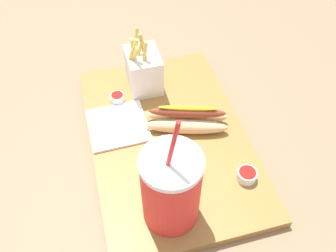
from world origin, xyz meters
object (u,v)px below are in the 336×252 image
fries_basket (144,70)px  ketchup_cup_2 (118,98)px  napkin_stack (118,125)px  ketchup_cup_3 (247,175)px  hot_dog_1 (187,119)px  soda_cup (171,189)px  ketchup_cup_1 (149,175)px

fries_basket → ketchup_cup_2: fries_basket is taller
ketchup_cup_2 → napkin_stack: bearing=-9.9°
fries_basket → ketchup_cup_3: 0.33m
hot_dog_1 → fries_basket: bearing=-158.5°
ketchup_cup_3 → fries_basket: bearing=-156.7°
hot_dog_1 → soda_cup: bearing=-24.8°
ketchup_cup_2 → napkin_stack: ketchup_cup_2 is taller
soda_cup → ketchup_cup_1: (-0.08, -0.02, -0.07)m
ketchup_cup_2 → fries_basket: bearing=118.1°
fries_basket → napkin_stack: fries_basket is taller
ketchup_cup_2 → ketchup_cup_3: bearing=37.0°
hot_dog_1 → napkin_stack: (-0.04, -0.14, -0.02)m
ketchup_cup_3 → ketchup_cup_2: bearing=-143.0°
ketchup_cup_2 → napkin_stack: size_ratio=0.25×
fries_basket → napkin_stack: bearing=-36.8°
hot_dog_1 → napkin_stack: 0.15m
ketchup_cup_1 → soda_cup: bearing=14.0°
soda_cup → ketchup_cup_1: bearing=-166.0°
soda_cup → hot_dog_1: (-0.19, 0.09, -0.06)m
ketchup_cup_2 → ketchup_cup_3: 0.34m
soda_cup → ketchup_cup_2: 0.31m
hot_dog_1 → napkin_stack: bearing=-105.1°
ketchup_cup_1 → ketchup_cup_2: (-0.22, -0.02, 0.00)m
soda_cup → hot_dog_1: soda_cup is taller
soda_cup → ketchup_cup_3: bearing=101.3°
hot_dog_1 → napkin_stack: size_ratio=1.49×
hot_dog_1 → ketchup_cup_3: (0.16, 0.07, -0.01)m
hot_dog_1 → ketchup_cup_3: 0.17m
napkin_stack → ketchup_cup_1: bearing=14.1°
ketchup_cup_3 → napkin_stack: (-0.19, -0.22, -0.01)m
hot_dog_1 → ketchup_cup_1: hot_dog_1 is taller
soda_cup → hot_dog_1: 0.21m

